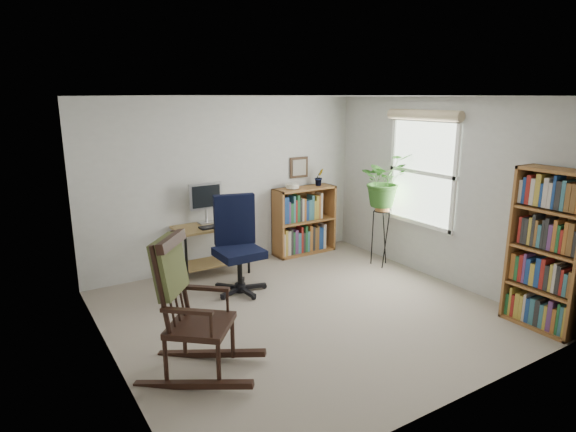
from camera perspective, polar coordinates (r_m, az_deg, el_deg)
floor at (r=5.61m, az=2.21°, el=-11.32°), size 4.20×4.00×0.00m
ceiling at (r=5.07m, az=2.47°, el=14.02°), size 4.20×4.00×0.00m
wall_back at (r=6.92m, az=-7.07°, el=3.92°), size 4.20×0.00×2.40m
wall_front at (r=3.80m, az=19.70°, el=-5.22°), size 4.20×0.00×2.40m
wall_left at (r=4.41m, az=-20.82°, el=-2.67°), size 0.00×4.00×2.40m
wall_right at (r=6.60m, az=17.59°, el=2.89°), size 0.00×4.00×2.40m
window at (r=6.73m, az=15.55°, el=4.97°), size 0.12×1.20×1.50m
desk at (r=6.69m, az=-9.02°, el=-4.00°), size 0.97×0.54×0.70m
monitor at (r=6.65m, az=-9.71°, el=1.50°), size 0.46×0.16×0.56m
keyboard at (r=6.48m, az=-8.73°, el=-1.23°), size 0.40×0.15×0.02m
office_chair at (r=5.97m, az=-5.81°, el=-3.46°), size 0.81×0.81×1.23m
rocking_chair at (r=4.28m, az=-10.43°, el=-10.49°), size 1.27×1.22×1.28m
low_bookshelf at (r=7.48m, az=1.94°, el=-0.53°), size 0.99×0.33×1.05m
tall_bookshelf at (r=5.65m, az=28.46°, el=-3.63°), size 0.32×0.74×1.70m
plant_stand at (r=7.05m, az=10.97°, el=-2.07°), size 0.30×0.30×0.95m
spider_plant at (r=6.83m, az=11.41°, el=7.15°), size 1.69×1.88×1.47m
potted_plant_small at (r=7.52m, az=3.71°, el=4.03°), size 0.13×0.24×0.11m
framed_picture at (r=7.44m, az=1.34°, el=5.77°), size 0.32×0.04×0.32m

